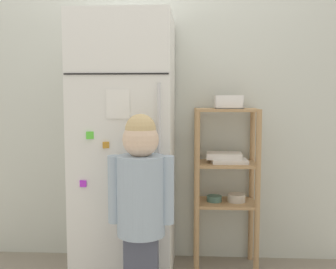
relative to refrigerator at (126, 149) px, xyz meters
name	(u,v)px	position (x,y,z in m)	size (l,w,h in m)	color
kitchen_wall_back	(150,108)	(0.12, 0.35, 0.25)	(2.72, 0.03, 2.17)	silver
refrigerator	(126,149)	(0.00, 0.00, 0.00)	(0.60, 0.67, 1.67)	white
child_standing	(141,195)	(0.16, -0.48, -0.18)	(0.35, 0.26, 1.08)	#4D5164
pantry_shelf_unit	(226,173)	(0.65, 0.17, -0.18)	(0.43, 0.30, 1.09)	tan
fruit_bin	(229,103)	(0.67, 0.18, 0.29)	(0.18, 0.19, 0.09)	white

